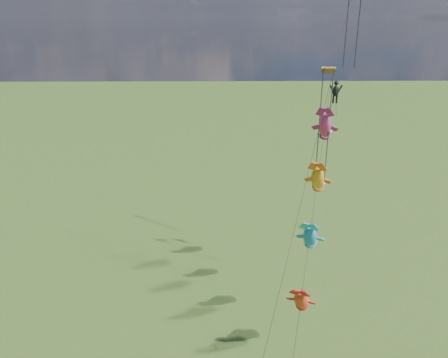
{
  "coord_description": "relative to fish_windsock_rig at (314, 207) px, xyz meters",
  "views": [
    {
      "loc": [
        12.13,
        -22.95,
        23.24
      ],
      "look_at": [
        12.74,
        10.63,
        10.81
      ],
      "focal_mm": 35.0,
      "sensor_mm": 36.0,
      "label": 1
    }
  ],
  "objects": [
    {
      "name": "fish_windsock_rig",
      "position": [
        0.0,
        0.0,
        0.0
      ],
      "size": [
        5.28,
        15.16,
        18.2
      ],
      "rotation": [
        0.0,
        0.0,
        -0.0
      ],
      "color": "brown",
      "rests_on": "ground"
    },
    {
      "name": "parafoil_rig",
      "position": [
        2.07,
        4.72,
        8.36
      ],
      "size": [
        9.35,
        15.5,
        27.47
      ],
      "rotation": [
        0.0,
        0.0,
        -0.43
      ],
      "color": "brown",
      "rests_on": "ground"
    }
  ]
}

